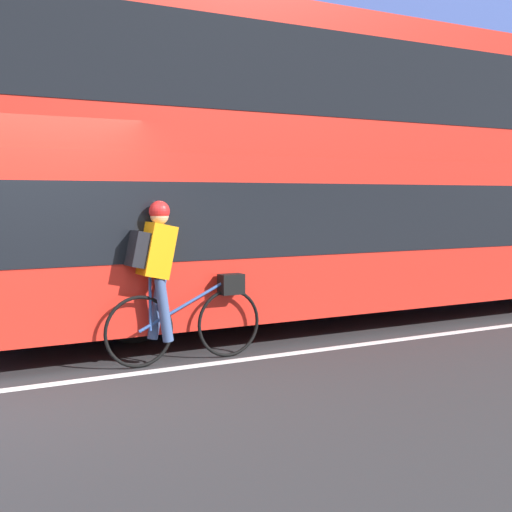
# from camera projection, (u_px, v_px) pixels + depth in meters

# --- Properties ---
(ground_plane) EXTENTS (80.00, 80.00, 0.00)m
(ground_plane) POSITION_uv_depth(u_px,v_px,m) (30.00, 387.00, 6.47)
(ground_plane) COLOR #2D2D30
(road_center_line) EXTENTS (50.00, 0.14, 0.01)m
(road_center_line) POSITION_uv_depth(u_px,v_px,m) (30.00, 387.00, 6.47)
(road_center_line) COLOR silver
(road_center_line) RESTS_ON ground_plane
(bus) EXTENTS (11.36, 2.44, 3.97)m
(bus) POSITION_uv_depth(u_px,v_px,m) (365.00, 164.00, 10.12)
(bus) COLOR black
(bus) RESTS_ON ground_plane
(cyclist_on_bike) EXTENTS (1.76, 0.32, 1.69)m
(cyclist_on_bike) POSITION_uv_depth(u_px,v_px,m) (169.00, 277.00, 7.30)
(cyclist_on_bike) COLOR black
(cyclist_on_bike) RESTS_ON ground_plane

